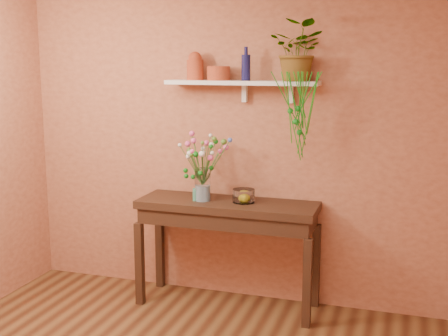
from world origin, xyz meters
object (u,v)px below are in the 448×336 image
Objects in this scene: terracotta_jug at (195,66)px; spider_plant at (299,51)px; bouquet at (202,153)px; blue_bottle at (246,67)px; glass_bowl at (244,196)px; glass_vase at (203,187)px; sideboard at (227,217)px.

spider_plant is (0.90, -0.02, 0.13)m from terracotta_jug.
spider_plant is at bearing 11.24° from bouquet.
spider_plant reaches higher than blue_bottle.
glass_bowl is at bearing -80.93° from blue_bottle.
sideboard is at bearing 8.49° from glass_vase.
blue_bottle is 1.07m from glass_vase.
terracotta_jug is at bearing 125.34° from glass_vase.
blue_bottle is at bearing 99.07° from glass_bowl.
bouquet reaches higher than sideboard.
blue_bottle is at bearing 23.71° from glass_vase.
bouquet reaches higher than glass_vase.
bouquet is at bearing -54.65° from terracotta_jug.
glass_bowl is (0.14, 0.01, 0.19)m from sideboard.
glass_bowl is at bearing -15.53° from terracotta_jug.
blue_bottle is 1.48× the size of glass_bowl.
glass_vase is 0.62× the size of bouquet.
bouquet is 2.41× the size of glass_bowl.
glass_vase is (-0.33, -0.15, -1.00)m from blue_bottle.
blue_bottle reaches higher than glass_bowl.
glass_vase is at bearing -171.51° from sideboard.
glass_vase is (0.13, -0.18, -1.01)m from terracotta_jug.
sideboard is 5.57× the size of blue_bottle.
spider_plant is at bearing 11.23° from glass_vase.
blue_bottle is 0.61× the size of bouquet.
terracotta_jug is 0.75m from bouquet.
spider_plant is (0.56, 0.12, 1.39)m from sideboard.
blue_bottle is 0.99× the size of glass_vase.
bouquet reaches higher than glass_bowl.
terracotta_jug is at bearing 176.09° from blue_bottle.
glass_bowl is (-0.42, -0.11, -1.20)m from spider_plant.
glass_bowl reaches higher than sideboard.
glass_vase reaches higher than glass_bowl.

